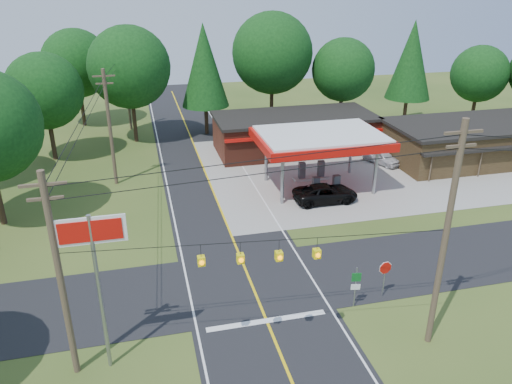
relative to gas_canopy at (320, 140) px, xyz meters
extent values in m
plane|color=#344C1B|center=(-9.00, -13.00, -4.27)|extent=(120.00, 120.00, 0.00)
cube|color=black|center=(-9.00, -13.00, -4.26)|extent=(8.00, 120.00, 0.02)
cube|color=black|center=(-9.00, -13.00, -4.25)|extent=(70.00, 7.00, 0.02)
cube|color=yellow|center=(-9.00, -13.00, -4.24)|extent=(0.15, 110.00, 0.00)
cylinder|color=gray|center=(-4.00, -2.50, -2.17)|extent=(0.28, 0.28, 4.20)
cylinder|color=gray|center=(-4.00, 2.50, -2.17)|extent=(0.28, 0.28, 4.20)
cylinder|color=gray|center=(4.00, -2.50, -2.17)|extent=(0.28, 0.28, 4.20)
cylinder|color=gray|center=(4.00, 2.50, -2.17)|extent=(0.28, 0.28, 4.20)
cube|color=red|center=(0.00, 0.00, 0.08)|extent=(10.60, 7.40, 0.70)
cube|color=white|center=(0.00, 0.00, 0.48)|extent=(10.00, 7.00, 0.25)
cube|color=#9E9B93|center=(0.00, -1.80, -4.14)|extent=(3.20, 0.90, 0.22)
cube|color=#3F3F44|center=(-0.90, -1.80, -3.32)|extent=(0.55, 0.45, 1.50)
cube|color=#3F3F44|center=(0.90, -1.80, -3.32)|extent=(0.55, 0.45, 1.50)
cube|color=#9E9B93|center=(0.00, 1.80, -4.14)|extent=(3.20, 0.90, 0.22)
cube|color=#3F3F44|center=(-0.90, 1.80, -3.32)|extent=(0.55, 0.45, 1.50)
cube|color=#3F3F44|center=(0.90, 1.80, -3.32)|extent=(0.55, 0.45, 1.50)
cube|color=maroon|center=(1.00, 10.00, -2.52)|extent=(16.00, 7.00, 3.50)
cube|color=black|center=(1.00, 10.00, -0.62)|extent=(16.40, 7.40, 0.30)
cube|color=red|center=(1.00, 6.40, -1.57)|extent=(16.00, 0.50, 0.25)
cube|color=#352615|center=(19.00, 3.00, -2.52)|extent=(20.00, 8.00, 3.50)
cube|color=black|center=(19.00, 3.00, -0.62)|extent=(20.40, 8.40, 0.30)
cylinder|color=#473828|center=(-1.50, -20.00, 1.48)|extent=(0.30, 0.30, 11.50)
cube|color=#473828|center=(-1.50, -20.00, 6.63)|extent=(1.80, 0.12, 0.12)
cube|color=#473828|center=(-1.50, -20.00, 6.03)|extent=(1.40, 0.12, 0.12)
cylinder|color=#473828|center=(-18.50, -18.00, 0.73)|extent=(0.30, 0.30, 10.00)
cube|color=#473828|center=(-18.50, -18.00, 5.13)|extent=(1.80, 0.12, 0.12)
cube|color=#473828|center=(-18.50, -18.00, 4.53)|extent=(1.40, 0.12, 0.12)
cylinder|color=#473828|center=(-17.00, 5.00, 0.73)|extent=(0.30, 0.30, 10.00)
cube|color=#473828|center=(-17.00, 5.00, 5.13)|extent=(1.80, 0.12, 0.12)
cube|color=#473828|center=(-17.00, 5.00, 4.53)|extent=(1.40, 0.12, 0.12)
cylinder|color=#473828|center=(-15.50, 22.00, 0.48)|extent=(0.30, 0.30, 9.50)
cube|color=yellow|center=(-12.55, -18.70, 1.23)|extent=(0.32, 0.32, 0.42)
cube|color=yellow|center=(-10.85, -18.90, 1.23)|extent=(0.32, 0.32, 0.42)
cube|color=yellow|center=(-9.15, -19.10, 1.23)|extent=(0.32, 0.32, 0.42)
cube|color=yellow|center=(-7.45, -19.30, 1.23)|extent=(0.32, 0.32, 0.42)
cylinder|color=#332316|center=(-23.00, 13.00, -2.29)|extent=(0.44, 0.44, 3.96)
sphere|color=black|center=(-23.00, 13.00, 2.55)|extent=(7.26, 7.26, 7.26)
cylinder|color=#332316|center=(-15.00, 17.00, -1.93)|extent=(0.44, 0.44, 4.68)
sphere|color=black|center=(-15.00, 17.00, 3.79)|extent=(8.58, 8.58, 8.58)
cylinder|color=#332316|center=(-7.00, 18.00, -2.11)|extent=(0.44, 0.44, 4.32)
cone|color=black|center=(-7.00, 18.00, 3.53)|extent=(5.28, 5.28, 9.00)
cylinder|color=#332316|center=(1.00, 19.00, -1.75)|extent=(0.44, 0.44, 5.04)
sphere|color=black|center=(1.00, 19.00, 4.41)|extent=(9.24, 9.24, 9.24)
cylinder|color=#332316|center=(9.00, 17.00, -2.29)|extent=(0.44, 0.44, 3.96)
sphere|color=black|center=(9.00, 17.00, 2.55)|extent=(7.26, 7.26, 7.26)
cylinder|color=#332316|center=(17.00, 16.00, -2.11)|extent=(0.44, 0.44, 4.32)
cone|color=black|center=(17.00, 16.00, 3.53)|extent=(5.28, 5.28, 9.00)
cylinder|color=#332316|center=(25.00, 14.00, -2.47)|extent=(0.44, 0.44, 3.60)
sphere|color=black|center=(25.00, 14.00, 1.93)|extent=(6.60, 6.60, 6.60)
cylinder|color=#332316|center=(-21.00, 25.00, -2.11)|extent=(0.44, 0.44, 4.32)
sphere|color=black|center=(-21.00, 25.00, 3.17)|extent=(7.92, 7.92, 7.92)
imported|color=black|center=(-0.50, -3.00, -3.54)|extent=(5.24, 5.24, 1.45)
imported|color=silver|center=(8.00, 4.00, -3.59)|extent=(5.22, 5.22, 1.35)
cylinder|color=gray|center=(-17.00, -18.00, -0.32)|extent=(0.18, 0.18, 7.90)
cube|color=white|center=(-17.00, -18.00, 2.91)|extent=(2.94, 0.09, 1.24)
cube|color=red|center=(-17.00, -18.05, 2.91)|extent=(2.58, 0.07, 0.96)
cylinder|color=gray|center=(-2.00, -16.00, -3.16)|extent=(0.07, 0.07, 2.21)
cylinder|color=gray|center=(-3.98, -16.50, -3.01)|extent=(0.06, 0.06, 2.52)
cube|color=#0C591E|center=(-3.98, -16.54, -2.33)|extent=(0.51, 0.12, 0.52)
cube|color=white|center=(-3.98, -16.54, -2.96)|extent=(0.51, 0.12, 0.34)
camera|label=1|loc=(-14.66, -37.40, 12.66)|focal=35.00mm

